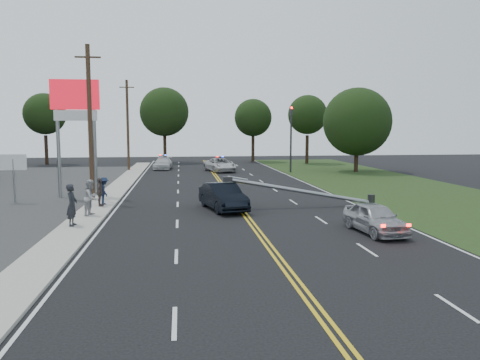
{
  "coord_description": "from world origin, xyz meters",
  "views": [
    {
      "loc": [
        -3.51,
        -19.1,
        4.74
      ],
      "look_at": [
        -0.02,
        8.07,
        1.7
      ],
      "focal_mm": 35.0,
      "sensor_mm": 36.0,
      "label": 1
    }
  ],
  "objects": [
    {
      "name": "emergency_a",
      "position": [
        0.83,
        31.94,
        0.73
      ],
      "size": [
        3.6,
        5.67,
        1.46
      ],
      "primitive_type": "imported",
      "rotation": [
        0.0,
        0.0,
        0.24
      ],
      "color": "silver",
      "rests_on": "ground"
    },
    {
      "name": "waiting_sedan",
      "position": [
        5.23,
        0.82,
        0.68
      ],
      "size": [
        1.99,
        4.15,
        1.37
      ],
      "primitive_type": "imported",
      "rotation": [
        0.0,
        0.0,
        0.09
      ],
      "color": "#9D9EA4",
      "rests_on": "ground"
    },
    {
      "name": "tree_7",
      "position": [
        6.78,
        46.55,
        6.2
      ],
      "size": [
        5.26,
        5.26,
        8.85
      ],
      "color": "black",
      "rests_on": "ground"
    },
    {
      "name": "bystander_a",
      "position": [
        -8.63,
        3.63,
        1.12
      ],
      "size": [
        0.53,
        0.76,
        2.0
      ],
      "primitive_type": "imported",
      "rotation": [
        0.0,
        0.0,
        1.49
      ],
      "color": "#212228",
      "rests_on": "sidewalk"
    },
    {
      "name": "tree_6",
      "position": [
        -5.58,
        46.33,
        6.95
      ],
      "size": [
        6.67,
        6.67,
        10.3
      ],
      "color": "black",
      "rests_on": "ground"
    },
    {
      "name": "utility_pole_far",
      "position": [
        -9.2,
        34.0,
        5.08
      ],
      "size": [
        1.6,
        0.28,
        10.0
      ],
      "color": "#382619",
      "rests_on": "ground"
    },
    {
      "name": "bystander_d",
      "position": [
        -8.28,
        9.24,
        0.97
      ],
      "size": [
        0.48,
        1.02,
        1.7
      ],
      "primitive_type": "imported",
      "rotation": [
        0.0,
        0.0,
        1.64
      ],
      "color": "#524642",
      "rests_on": "sidewalk"
    },
    {
      "name": "tree_5",
      "position": [
        -20.86,
        44.79,
        6.57
      ],
      "size": [
        5.34,
        5.34,
        9.27
      ],
      "color": "black",
      "rests_on": "ground"
    },
    {
      "name": "fallen_streetlight",
      "position": [
        4.19,
        8.0,
        0.92
      ],
      "size": [
        9.36,
        0.44,
        1.91
      ],
      "color": "#2D2D30",
      "rests_on": "ground"
    },
    {
      "name": "bystander_c",
      "position": [
        -8.15,
        9.96,
        0.95
      ],
      "size": [
        0.97,
        1.23,
        1.67
      ],
      "primitive_type": "imported",
      "rotation": [
        0.0,
        0.0,
        1.95
      ],
      "color": "#1B2744",
      "rests_on": "sidewalk"
    },
    {
      "name": "tree_9",
      "position": [
        15.57,
        29.82,
        5.43
      ],
      "size": [
        7.34,
        7.34,
        9.11
      ],
      "color": "black",
      "rests_on": "ground"
    },
    {
      "name": "crashed_sedan",
      "position": [
        -1.06,
        7.71,
        0.78
      ],
      "size": [
        2.7,
        4.99,
        1.56
      ],
      "primitive_type": "imported",
      "rotation": [
        0.0,
        0.0,
        0.23
      ],
      "color": "black",
      "rests_on": "ground"
    },
    {
      "name": "grass_verge",
      "position": [
        13.5,
        10.0,
        0.01
      ],
      "size": [
        12.0,
        80.0,
        0.01
      ],
      "primitive_type": "cube",
      "color": "#213314",
      "rests_on": "ground"
    },
    {
      "name": "centerline_yellow",
      "position": [
        0.0,
        10.0,
        0.01
      ],
      "size": [
        0.36,
        80.0,
        0.0
      ],
      "primitive_type": "cube",
      "color": "gold",
      "rests_on": "ground"
    },
    {
      "name": "sidewalk",
      "position": [
        -8.4,
        10.0,
        0.06
      ],
      "size": [
        1.8,
        70.0,
        0.12
      ],
      "primitive_type": "cube",
      "color": "#ABA59A",
      "rests_on": "ground"
    },
    {
      "name": "ground",
      "position": [
        0.0,
        0.0,
        0.0
      ],
      "size": [
        120.0,
        120.0,
        0.0
      ],
      "primitive_type": "plane",
      "color": "black",
      "rests_on": "ground"
    },
    {
      "name": "small_sign",
      "position": [
        -14.0,
        12.0,
        2.33
      ],
      "size": [
        1.6,
        0.14,
        3.1
      ],
      "color": "gray",
      "rests_on": "ground"
    },
    {
      "name": "utility_pole_mid",
      "position": [
        -9.2,
        12.0,
        5.08
      ],
      "size": [
        1.6,
        0.28,
        10.0
      ],
      "color": "#382619",
      "rests_on": "ground"
    },
    {
      "name": "tree_8",
      "position": [
        13.51,
        42.35,
        6.52
      ],
      "size": [
        5.24,
        5.24,
        9.16
      ],
      "color": "black",
      "rests_on": "ground"
    },
    {
      "name": "emergency_b",
      "position": [
        -5.49,
        35.71,
        0.68
      ],
      "size": [
        2.28,
        4.8,
        1.35
      ],
      "primitive_type": "imported",
      "rotation": [
        0.0,
        0.0,
        -0.08
      ],
      "color": "silver",
      "rests_on": "ground"
    },
    {
      "name": "pylon_sign",
      "position": [
        -10.5,
        14.0,
        6.0
      ],
      "size": [
        3.2,
        0.35,
        8.0
      ],
      "color": "gray",
      "rests_on": "ground"
    },
    {
      "name": "traffic_signal",
      "position": [
        8.3,
        30.0,
        4.21
      ],
      "size": [
        0.28,
        0.41,
        7.05
      ],
      "color": "#2D2D30",
      "rests_on": "ground"
    },
    {
      "name": "bystander_b",
      "position": [
        -8.25,
        6.34,
        1.07
      ],
      "size": [
        0.98,
        1.11,
        1.91
      ],
      "primitive_type": "imported",
      "rotation": [
        0.0,
        0.0,
        1.24
      ],
      "color": "#A5A4A9",
      "rests_on": "sidewalk"
    }
  ]
}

